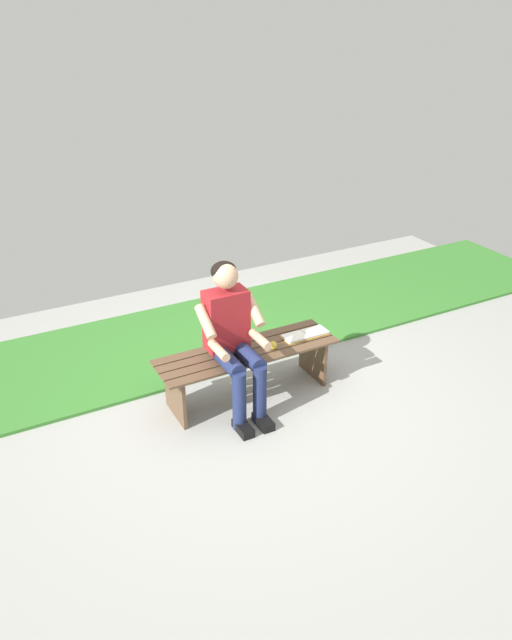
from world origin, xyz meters
TOP-DOWN VIEW (x-y plane):
  - ground_plane at (1.00, 1.00)m, footprint 10.00×7.00m
  - grass_strip at (0.00, -1.15)m, footprint 9.00×1.55m
  - bench_near at (0.00, 0.00)m, footprint 1.55×0.46m
  - person_seated at (0.18, 0.10)m, footprint 0.50×0.69m
  - apple at (-0.19, 0.09)m, footprint 0.07×0.07m
  - book_open at (-0.55, 0.01)m, footprint 0.41×0.16m

SIDE VIEW (x-z plane):
  - ground_plane at x=1.00m, z-range -0.04..0.00m
  - grass_strip at x=0.00m, z-range 0.00..0.03m
  - bench_near at x=0.00m, z-range 0.11..0.55m
  - book_open at x=-0.55m, z-range 0.44..0.46m
  - apple at x=-0.19m, z-range 0.44..0.51m
  - person_seated at x=0.18m, z-range 0.06..1.31m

